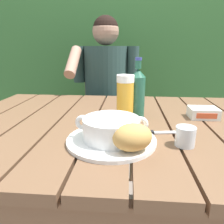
# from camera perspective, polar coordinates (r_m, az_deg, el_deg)

# --- Properties ---
(dining_table) EXTENTS (1.35, 0.95, 0.73)m
(dining_table) POSITION_cam_1_polar(r_m,az_deg,el_deg) (0.91, 0.15, -7.48)
(dining_table) COLOR brown
(dining_table) RESTS_ON ground_plane
(hedge_backdrop) EXTENTS (4.12, 0.88, 2.64)m
(hedge_backdrop) POSITION_cam_1_polar(r_m,az_deg,el_deg) (2.35, 3.96, 17.44)
(hedge_backdrop) COLOR #356732
(hedge_backdrop) RESTS_ON ground_plane
(chair_near_diner) EXTENTS (0.47, 0.47, 1.02)m
(chair_near_diner) POSITION_cam_1_polar(r_m,az_deg,el_deg) (1.83, -1.01, -0.11)
(chair_near_diner) COLOR brown
(chair_near_diner) RESTS_ON ground_plane
(person_eating) EXTENTS (0.48, 0.47, 1.25)m
(person_eating) POSITION_cam_1_polar(r_m,az_deg,el_deg) (1.58, -1.89, 6.35)
(person_eating) COLOR #263D39
(person_eating) RESTS_ON ground_plane
(serving_plate) EXTENTS (0.29, 0.29, 0.01)m
(serving_plate) POSITION_cam_1_polar(r_m,az_deg,el_deg) (0.68, -0.17, -7.61)
(serving_plate) COLOR white
(serving_plate) RESTS_ON dining_table
(soup_bowl) EXTENTS (0.23, 0.18, 0.08)m
(soup_bowl) POSITION_cam_1_polar(r_m,az_deg,el_deg) (0.67, -0.18, -4.34)
(soup_bowl) COLOR white
(soup_bowl) RESTS_ON serving_plate
(bread_roll) EXTENTS (0.14, 0.12, 0.08)m
(bread_roll) POSITION_cam_1_polar(r_m,az_deg,el_deg) (0.59, 5.61, -6.91)
(bread_roll) COLOR #BE8D48
(bread_roll) RESTS_ON serving_plate
(beer_glass) EXTENTS (0.07, 0.07, 0.19)m
(beer_glass) POSITION_cam_1_polar(r_m,az_deg,el_deg) (0.87, 3.61, 3.99)
(beer_glass) COLOR gold
(beer_glass) RESTS_ON dining_table
(beer_bottle) EXTENTS (0.07, 0.07, 0.26)m
(beer_bottle) POSITION_cam_1_polar(r_m,az_deg,el_deg) (0.90, 6.94, 5.29)
(beer_bottle) COLOR #245841
(beer_bottle) RESTS_ON dining_table
(water_glass_small) EXTENTS (0.06, 0.06, 0.06)m
(water_glass_small) POSITION_cam_1_polar(r_m,az_deg,el_deg) (0.69, 19.44, -6.30)
(water_glass_small) COLOR silver
(water_glass_small) RESTS_ON dining_table
(butter_tub) EXTENTS (0.12, 0.09, 0.05)m
(butter_tub) POSITION_cam_1_polar(r_m,az_deg,el_deg) (0.99, 23.68, -0.20)
(butter_tub) COLOR white
(butter_tub) RESTS_ON dining_table
(table_knife) EXTENTS (0.14, 0.04, 0.01)m
(table_knife) POSITION_cam_1_polar(r_m,az_deg,el_deg) (0.76, 11.14, -5.54)
(table_knife) COLOR silver
(table_knife) RESTS_ON dining_table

